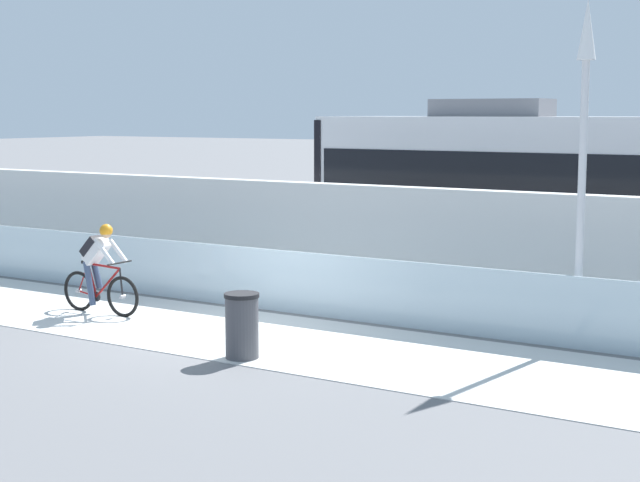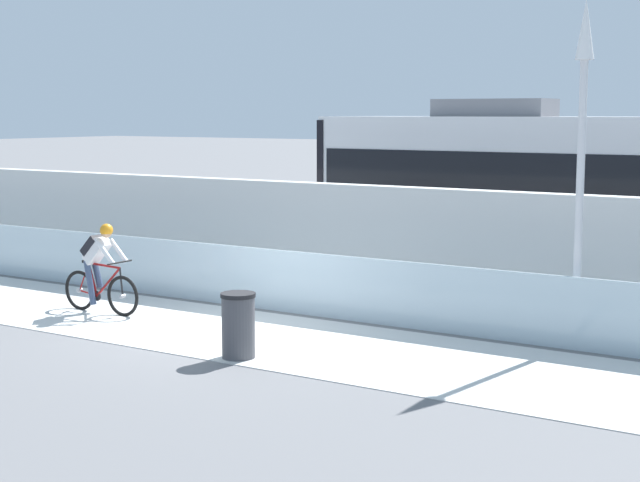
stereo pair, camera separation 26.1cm
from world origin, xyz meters
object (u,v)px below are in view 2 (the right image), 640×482
cyclist_on_bike (100,269)px  trash_bin (238,325)px  tram (585,196)px  lamp_post_antenna (582,128)px

cyclist_on_bike → trash_bin: (4.01, -1.25, -0.32)m
tram → trash_bin: bearing=-106.9°
tram → cyclist_on_bike: 9.49m
tram → cyclist_on_bike: bearing=-133.4°
lamp_post_antenna → trash_bin: size_ratio=5.42×
tram → cyclist_on_bike: tram is taller
lamp_post_antenna → tram: bearing=106.3°
cyclist_on_bike → trash_bin: size_ratio=1.84×
lamp_post_antenna → trash_bin: 5.85m
tram → trash_bin: tram is taller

